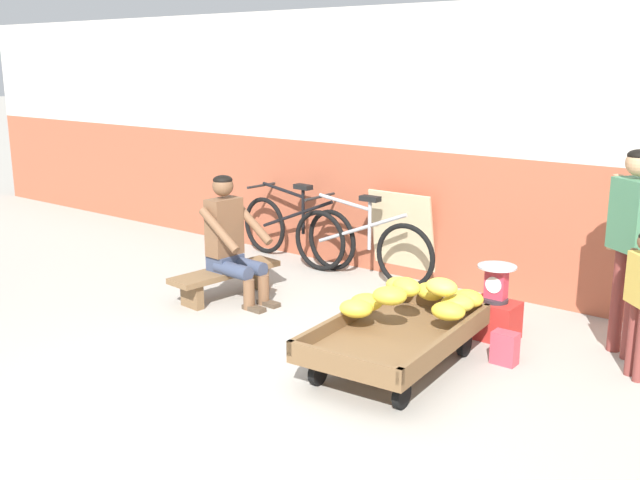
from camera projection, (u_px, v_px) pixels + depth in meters
name	position (u px, v px, depth m)	size (l,w,h in m)	color
ground_plane	(236.00, 403.00, 4.69)	(80.00, 80.00, 0.00)	#A39E93
back_wall	(476.00, 149.00, 6.84)	(16.00, 0.30, 2.65)	#A35138
banana_cart	(395.00, 338.00, 5.15)	(0.96, 1.50, 0.36)	brown
banana_pile	(417.00, 297.00, 5.32)	(0.85, 0.93, 0.26)	gold
low_bench	(226.00, 277.00, 6.73)	(0.41, 1.12, 0.27)	brown
vendor_seated	(231.00, 239.00, 6.59)	(0.69, 0.50, 1.14)	brown
plastic_crate	(494.00, 320.00, 5.76)	(0.36, 0.28, 0.30)	red
weighing_scale	(496.00, 283.00, 5.68)	(0.30, 0.30, 0.29)	#28282D
bicycle_near_left	(296.00, 229.00, 7.93)	(1.66, 0.48, 0.86)	black
bicycle_far_left	(360.00, 245.00, 7.27)	(1.66, 0.48, 0.86)	black
sign_board	(402.00, 236.00, 7.27)	(0.70, 0.21, 0.89)	#C6B289
customer_adult	(633.00, 230.00, 5.24)	(0.41, 0.35, 1.53)	brown
shopping_bag	(505.00, 348.00, 5.27)	(0.18, 0.12, 0.24)	#D13D4C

